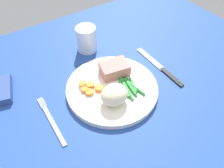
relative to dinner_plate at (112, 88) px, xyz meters
The scene contains 9 objects.
dining_table 2.45cm from the dinner_plate, 160.62° to the right, with size 120.00×90.00×2.00cm.
dinner_plate is the anchor object (origin of this frame).
meat_portion 5.91cm from the dinner_plate, 49.40° to the left, with size 8.00×5.78×3.54cm, color #B2756B.
mashed_potatoes 6.15cm from the dinner_plate, 116.57° to the right, with size 7.26×6.35×5.10cm, color beige.
carrot_slices 6.43cm from the dinner_plate, 155.44° to the left, with size 5.68×5.89×1.22cm.
green_beans 4.89cm from the dinner_plate, 35.18° to the right, with size 6.36×10.37×0.85cm.
fork 18.43cm from the dinner_plate, behind, with size 1.44×16.60×0.40cm.
knife 17.76cm from the dinner_plate, ahead, with size 1.70×20.50×0.64cm.
water_glass 20.64cm from the dinner_plate, 81.16° to the left, with size 6.63×6.63×8.44cm.
Camera 1 is at (-20.37, -33.19, 48.35)cm, focal length 34.59 mm.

